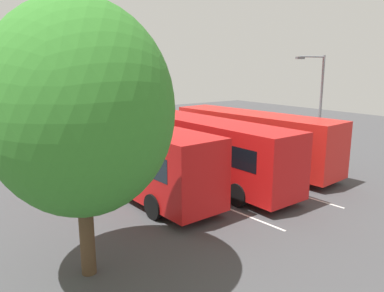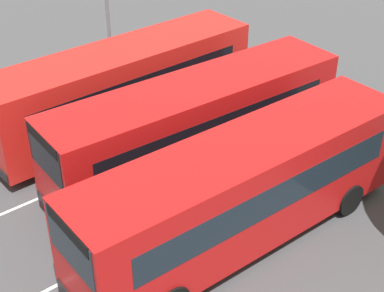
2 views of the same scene
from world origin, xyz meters
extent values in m
plane|color=#424244|center=(0.00, 0.00, 0.00)|extent=(68.17, 68.17, 0.00)
cube|color=red|center=(0.31, -3.95, 1.88)|extent=(11.18, 3.50, 3.01)
cube|color=black|center=(0.20, -2.74, 2.24)|extent=(9.20, 0.93, 0.96)
cube|color=black|center=(0.42, -5.17, 2.24)|extent=(9.20, 0.93, 0.96)
cylinder|color=black|center=(3.71, -2.44, 0.54)|extent=(1.10, 0.38, 1.07)
cylinder|color=black|center=(3.92, -4.82, 0.54)|extent=(1.10, 0.38, 1.07)
cylinder|color=black|center=(-3.30, -3.09, 0.54)|extent=(1.10, 0.38, 1.07)
cylinder|color=black|center=(-3.08, -5.46, 0.54)|extent=(1.10, 0.38, 1.07)
cube|color=red|center=(-0.37, 0.04, 1.88)|extent=(11.06, 2.81, 3.01)
cube|color=black|center=(5.08, 0.19, 2.69)|extent=(0.18, 2.21, 1.27)
cube|color=black|center=(-0.41, 1.26, 2.24)|extent=(9.23, 0.34, 0.96)
cube|color=black|center=(-0.34, -1.18, 2.24)|extent=(9.23, 0.34, 0.96)
cube|color=black|center=(5.10, 0.19, 3.21)|extent=(0.16, 2.01, 0.32)
cube|color=black|center=(5.11, 0.19, 0.60)|extent=(0.16, 2.31, 0.36)
cylinder|color=black|center=(3.11, 1.33, 0.54)|extent=(1.08, 0.31, 1.07)
cylinder|color=black|center=(3.18, -1.05, 0.54)|extent=(1.08, 0.31, 1.07)
cylinder|color=black|center=(-3.92, 1.13, 0.54)|extent=(1.08, 0.31, 1.07)
cylinder|color=black|center=(-3.85, -1.25, 0.54)|extent=(1.08, 0.31, 1.07)
cube|color=red|center=(0.66, 3.86, 1.88)|extent=(11.11, 3.07, 3.01)
cube|color=#19232D|center=(6.11, 4.15, 2.69)|extent=(0.23, 2.21, 1.27)
cube|color=#19232D|center=(0.59, 5.08, 2.24)|extent=(9.23, 0.56, 0.96)
cube|color=#19232D|center=(0.72, 2.64, 2.24)|extent=(9.23, 0.56, 0.96)
cube|color=black|center=(6.13, 4.15, 3.21)|extent=(0.20, 2.01, 0.32)
cylinder|color=black|center=(4.23, 2.86, 0.54)|extent=(1.09, 0.34, 1.07)
cylinder|color=black|center=(-2.92, 4.87, 0.54)|extent=(1.09, 0.34, 1.07)
cylinder|color=black|center=(-2.79, 2.49, 0.54)|extent=(1.09, 0.34, 1.07)
cylinder|color=gray|center=(-1.35, -8.15, 3.39)|extent=(0.16, 0.16, 6.79)
cube|color=silver|center=(0.00, -1.96, 0.00)|extent=(13.76, 1.27, 0.01)
cube|color=silver|center=(0.00, 1.96, 0.00)|extent=(13.76, 1.27, 0.01)
camera|label=1|loc=(-15.45, 12.03, 6.21)|focal=34.87mm
camera|label=2|loc=(9.50, 13.91, 11.78)|focal=53.60mm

